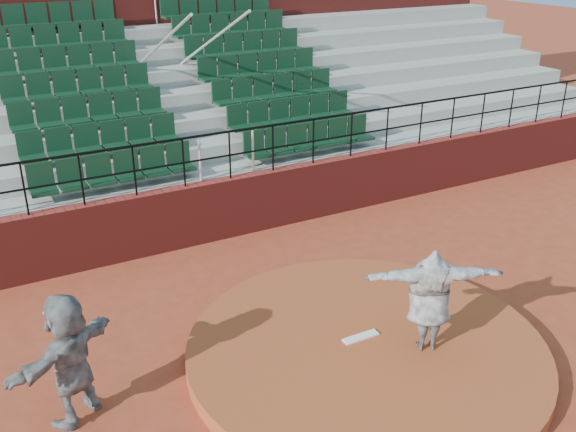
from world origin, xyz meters
name	(u,v)px	position (x,y,z in m)	size (l,w,h in m)	color
ground	(365,356)	(0.00, 0.00, 0.00)	(90.00, 90.00, 0.00)	#993A22
pitchers_mound	(366,349)	(0.00, 0.00, 0.12)	(5.50, 5.50, 0.25)	#9E4523
pitching_rubber	(361,337)	(0.00, 0.15, 0.27)	(0.60, 0.15, 0.03)	white
boundary_wall	(232,207)	(0.00, 5.00, 0.65)	(24.00, 0.30, 1.30)	maroon
wall_railing	(229,144)	(0.00, 5.00, 2.03)	(24.04, 0.05, 1.03)	black
seating_deck	(172,129)	(0.00, 8.65, 1.44)	(24.00, 5.97, 4.63)	#979892
press_box_facade	(121,25)	(0.00, 12.60, 3.55)	(24.00, 3.00, 7.10)	maroon
pitcher	(430,300)	(0.72, -0.50, 1.07)	(2.02, 0.55, 1.64)	black
fielder	(70,358)	(-4.17, 0.78, 0.93)	(1.73, 0.55, 1.87)	black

